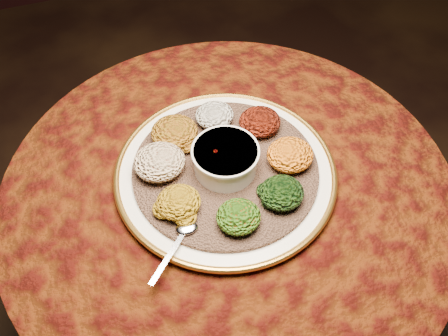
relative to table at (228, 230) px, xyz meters
name	(u,v)px	position (x,y,z in m)	size (l,w,h in m)	color
table	(228,230)	(0.00, 0.00, 0.00)	(0.96, 0.96, 0.73)	black
platter	(225,173)	(0.00, 0.02, 0.19)	(0.58, 0.58, 0.02)	white
injera	(225,170)	(0.00, 0.02, 0.20)	(0.39, 0.39, 0.01)	brown
stew_bowl	(225,158)	(0.00, 0.02, 0.24)	(0.14, 0.14, 0.06)	white
spoon	(184,232)	(-0.12, -0.10, 0.21)	(0.12, 0.11, 0.01)	silver
portion_ayib	(214,115)	(0.02, 0.16, 0.23)	(0.09, 0.08, 0.04)	beige
portion_kitfo	(260,122)	(0.11, 0.11, 0.23)	(0.09, 0.09, 0.04)	black
portion_tikil	(290,155)	(0.13, 0.00, 0.23)	(0.10, 0.09, 0.05)	#C47910
portion_gomen	(282,193)	(0.08, -0.09, 0.23)	(0.09, 0.08, 0.04)	black
portion_mixveg	(239,217)	(-0.02, -0.11, 0.23)	(0.09, 0.08, 0.04)	#AC250B
portion_kik	(179,202)	(-0.12, -0.04, 0.23)	(0.09, 0.08, 0.04)	#A57C0E
portion_timatim	(159,162)	(-0.13, 0.06, 0.23)	(0.11, 0.10, 0.05)	maroon
portion_shiro	(174,132)	(-0.08, 0.14, 0.23)	(0.10, 0.10, 0.05)	#8C4C10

